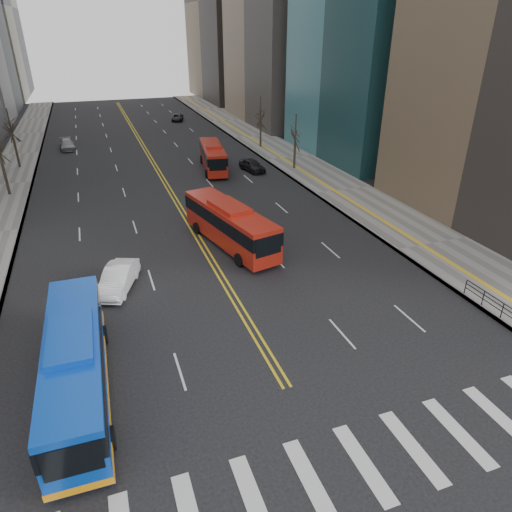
% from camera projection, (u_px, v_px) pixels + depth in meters
% --- Properties ---
extents(ground, '(220.00, 220.00, 0.00)m').
position_uv_depth(ground, '(338.00, 472.00, 18.01)').
color(ground, black).
extents(sidewalk_right, '(7.00, 130.00, 0.15)m').
position_uv_depth(sidewalk_right, '(289.00, 158.00, 61.09)').
color(sidewalk_right, slate).
rests_on(sidewalk_right, ground).
extents(sidewalk_left, '(5.00, 130.00, 0.15)m').
position_uv_depth(sidewalk_left, '(9.00, 184.00, 50.80)').
color(sidewalk_left, slate).
rests_on(sidewalk_left, ground).
extents(crosswalk, '(26.70, 4.00, 0.01)m').
position_uv_depth(crosswalk, '(338.00, 472.00, 18.01)').
color(crosswalk, silver).
rests_on(crosswalk, ground).
extents(centerline, '(0.55, 100.00, 0.01)m').
position_uv_depth(centerline, '(147.00, 152.00, 64.23)').
color(centerline, gold).
rests_on(centerline, ground).
extents(pedestrian_railing, '(0.06, 6.06, 1.02)m').
position_uv_depth(pedestrian_railing, '(503.00, 308.00, 27.01)').
color(pedestrian_railing, black).
rests_on(pedestrian_railing, sidewalk_right).
extents(street_trees, '(35.20, 47.20, 7.60)m').
position_uv_depth(street_trees, '(94.00, 157.00, 42.68)').
color(street_trees, '#2D241B').
rests_on(street_trees, ground).
extents(blue_bus, '(2.90, 11.81, 3.43)m').
position_uv_depth(blue_bus, '(76.00, 363.00, 21.13)').
color(blue_bus, '#0C40B6').
rests_on(blue_bus, ground).
extents(red_bus_near, '(4.90, 11.28, 3.49)m').
position_uv_depth(red_bus_near, '(230.00, 223.00, 35.92)').
color(red_bus_near, '#AE1F12').
rests_on(red_bus_near, ground).
extents(red_bus_far, '(3.80, 10.29, 3.22)m').
position_uv_depth(red_bus_far, '(213.00, 155.00, 55.42)').
color(red_bus_far, '#AE1F12').
rests_on(red_bus_far, ground).
extents(car_white, '(3.34, 5.08, 1.58)m').
position_uv_depth(car_white, '(118.00, 279.00, 30.27)').
color(car_white, white).
rests_on(car_white, ground).
extents(car_dark_mid, '(2.53, 4.53, 1.46)m').
position_uv_depth(car_dark_mid, '(252.00, 165.00, 55.34)').
color(car_dark_mid, black).
rests_on(car_dark_mid, ground).
extents(car_silver, '(2.35, 4.89, 1.37)m').
position_uv_depth(car_silver, '(67.00, 145.00, 65.26)').
color(car_silver, gray).
rests_on(car_silver, ground).
extents(car_dark_far, '(3.06, 4.65, 1.19)m').
position_uv_depth(car_dark_far, '(177.00, 118.00, 85.25)').
color(car_dark_far, black).
rests_on(car_dark_far, ground).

